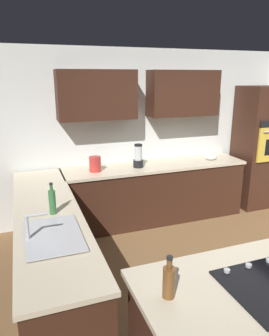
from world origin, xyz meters
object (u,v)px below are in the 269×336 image
(blender, at_px, (138,157))
(kettle, at_px, (95,164))
(mixing_bowl, at_px, (211,157))
(dish_soap_bottle, at_px, (52,201))
(wall_oven, at_px, (261,147))
(sink_unit, at_px, (52,235))
(oil_bottle, at_px, (169,281))

(blender, relative_size, kettle, 1.61)
(mixing_bowl, height_order, dish_soap_bottle, dish_soap_bottle)
(wall_oven, distance_m, kettle, 2.90)
(wall_oven, relative_size, mixing_bowl, 11.03)
(sink_unit, height_order, oil_bottle, oil_bottle)
(blender, bearing_deg, oil_bottle, 73.02)
(sink_unit, bearing_deg, oil_bottle, 120.24)
(wall_oven, height_order, mixing_bowl, wall_oven)
(sink_unit, relative_size, mixing_bowl, 3.77)
(blender, bearing_deg, mixing_bowl, 180.00)
(wall_oven, height_order, dish_soap_bottle, wall_oven)
(blender, relative_size, dish_soap_bottle, 1.08)
(oil_bottle, bearing_deg, dish_soap_bottle, -70.42)
(blender, xyz_separation_m, kettle, (0.65, 0.00, -0.04))
(wall_oven, distance_m, dish_soap_bottle, 3.84)
(wall_oven, xyz_separation_m, kettle, (2.90, 0.02, -0.02))
(oil_bottle, bearing_deg, sink_unit, -59.76)
(mixing_bowl, xyz_separation_m, oil_bottle, (2.09, 2.75, 0.06))
(kettle, relative_size, oil_bottle, 0.77)
(wall_oven, distance_m, mixing_bowl, 1.00)
(sink_unit, xyz_separation_m, dish_soap_bottle, (-0.06, -0.48, 0.11))
(mixing_bowl, bearing_deg, kettle, 0.00)
(wall_oven, xyz_separation_m, blender, (2.25, 0.02, 0.02))
(kettle, relative_size, dish_soap_bottle, 0.67)
(blender, height_order, dish_soap_bottle, blender)
(wall_oven, bearing_deg, mixing_bowl, 1.30)
(kettle, bearing_deg, oil_bottle, 86.04)
(sink_unit, height_order, dish_soap_bottle, dish_soap_bottle)
(wall_oven, distance_m, sink_unit, 4.08)
(mixing_bowl, bearing_deg, wall_oven, -178.70)
(kettle, bearing_deg, wall_oven, -179.55)
(kettle, distance_m, oil_bottle, 2.76)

